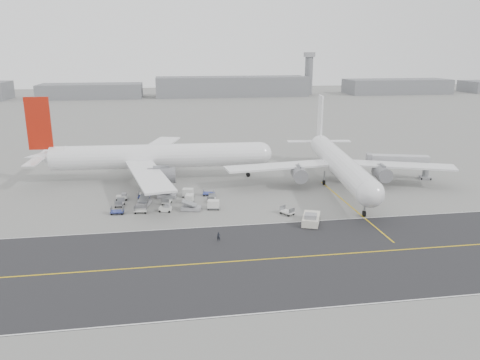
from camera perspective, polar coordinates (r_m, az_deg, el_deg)
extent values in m
plane|color=gray|center=(92.89, -2.89, -5.20)|extent=(700.00, 700.00, 0.00)
cube|color=#28282B|center=(77.19, 2.34, -9.68)|extent=(220.00, 32.00, 0.02)
cube|color=gold|center=(77.18, 2.34, -9.67)|extent=(220.00, 0.30, 0.01)
cube|color=silver|center=(91.47, 0.39, -5.50)|extent=(220.00, 0.25, 0.01)
cube|color=silver|center=(63.60, 5.24, -15.65)|extent=(220.00, 0.25, 0.01)
cube|color=gold|center=(104.68, 13.37, -3.18)|extent=(0.30, 40.00, 0.01)
cylinder|color=slate|center=(368.40, 8.37, 12.48)|extent=(6.00, 6.00, 28.00)
cube|color=#A2A1A7|center=(367.93, 8.47, 14.88)|extent=(7.00, 7.00, 3.50)
cylinder|color=white|center=(123.44, -9.95, 2.90)|extent=(54.05, 8.53, 6.17)
sphere|color=white|center=(124.71, 2.51, 3.25)|extent=(6.05, 6.05, 6.05)
cone|color=white|center=(128.23, -22.65, 2.60)|extent=(10.74, 6.01, 5.55)
cube|color=#A91A0B|center=(126.95, -23.34, 6.34)|extent=(5.92, 0.76, 13.13)
cube|color=white|center=(123.42, -23.76, 2.09)|extent=(3.38, 9.97, 0.25)
cube|color=white|center=(133.56, -22.45, 3.17)|extent=(3.38, 9.97, 0.25)
cube|color=white|center=(107.97, -11.08, 0.59)|extent=(12.31, 30.26, 0.45)
cube|color=white|center=(139.55, -10.12, 4.02)|extent=(14.69, 30.19, 0.45)
cylinder|color=gray|center=(113.08, -9.53, 0.54)|extent=(6.73, 4.11, 3.83)
cylinder|color=gray|center=(134.75, -9.09, 2.99)|extent=(6.73, 4.11, 3.83)
cylinder|color=black|center=(125.60, 1.00, 0.65)|extent=(1.19, 0.55, 1.16)
cylinder|color=black|center=(121.38, -10.84, -0.16)|extent=(1.19, 0.55, 1.16)
cylinder|color=black|center=(128.51, -10.62, 0.73)|extent=(1.19, 0.55, 1.16)
cylinder|color=gray|center=(125.19, 1.00, 1.37)|extent=(0.36, 0.36, 3.24)
cylinder|color=white|center=(117.83, 12.11, 1.92)|extent=(11.74, 49.77, 5.67)
sphere|color=white|center=(94.88, 15.62, -1.62)|extent=(5.55, 5.55, 5.55)
cone|color=white|center=(142.45, 9.66, 4.56)|extent=(6.26, 10.21, 5.10)
cube|color=white|center=(141.78, 9.75, 7.71)|extent=(1.17, 5.45, 12.06)
cube|color=white|center=(142.39, 7.62, 4.69)|extent=(9.31, 3.81, 0.25)
cube|color=white|center=(144.37, 11.53, 4.67)|extent=(9.31, 3.81, 0.25)
cube|color=white|center=(116.46, 4.80, 1.70)|extent=(27.66, 9.24, 0.45)
cube|color=white|center=(123.55, 18.69, 1.73)|extent=(27.49, 15.40, 0.45)
cylinder|color=gray|center=(115.14, 7.23, 0.74)|extent=(4.23, 6.42, 3.51)
cylinder|color=gray|center=(120.11, 16.94, 0.80)|extent=(4.23, 6.42, 3.51)
cylinder|color=black|center=(99.20, 14.90, -3.98)|extent=(0.65, 1.28, 1.23)
cylinder|color=black|center=(120.06, 10.19, -0.29)|extent=(0.65, 1.28, 1.23)
cylinder|color=black|center=(121.67, 13.33, -0.25)|extent=(0.65, 1.28, 1.23)
cylinder|color=gray|center=(98.73, 14.96, -3.16)|extent=(0.36, 0.36, 2.98)
cube|color=silver|center=(93.08, 8.65, -4.74)|extent=(5.33, 7.19, 1.46)
cube|color=#A2A1A7|center=(91.33, 8.61, -4.41)|extent=(2.92, 2.80, 0.94)
cylinder|color=gray|center=(96.94, 8.83, -4.14)|extent=(1.17, 2.59, 0.17)
cylinder|color=black|center=(90.97, 7.66, -5.47)|extent=(0.74, 1.03, 0.94)
cylinder|color=black|center=(90.81, 9.38, -5.58)|extent=(0.74, 1.03, 0.94)
cylinder|color=black|center=(95.67, 7.94, -4.41)|extent=(0.74, 1.03, 0.94)
cylinder|color=black|center=(95.51, 9.57, -4.52)|extent=(0.74, 1.03, 0.94)
cylinder|color=gray|center=(132.53, 21.70, 1.00)|extent=(1.67, 1.67, 4.18)
cube|color=#A2A1A7|center=(132.94, 21.62, 0.28)|extent=(3.38, 3.38, 0.73)
cube|color=silver|center=(130.29, 18.70, 2.28)|extent=(15.84, 7.28, 2.71)
cube|color=#A2A1A7|center=(129.03, 15.43, 2.42)|extent=(2.16, 3.56, 3.13)
cylinder|color=black|center=(134.31, 21.98, 0.37)|extent=(0.48, 0.69, 0.63)
imported|color=black|center=(83.90, -2.63, -6.92)|extent=(0.70, 0.54, 1.70)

